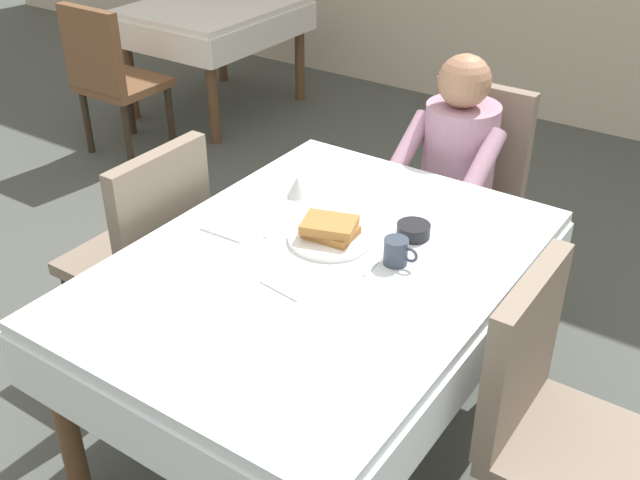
# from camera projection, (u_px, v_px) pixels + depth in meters

# --- Properties ---
(ground_plane) EXTENTS (14.00, 14.00, 0.00)m
(ground_plane) POSITION_uv_depth(u_px,v_px,m) (318.00, 434.00, 2.73)
(ground_plane) COLOR #474C47
(dining_table_main) EXTENTS (1.12, 1.52, 0.74)m
(dining_table_main) POSITION_uv_depth(u_px,v_px,m) (318.00, 285.00, 2.39)
(dining_table_main) COLOR silver
(dining_table_main) RESTS_ON ground
(chair_diner) EXTENTS (0.44, 0.45, 0.93)m
(chair_diner) POSITION_uv_depth(u_px,v_px,m) (467.00, 180.00, 3.29)
(chair_diner) COLOR #7A6B5B
(chair_diner) RESTS_ON ground
(diner_person) EXTENTS (0.40, 0.43, 1.12)m
(diner_person) POSITION_uv_depth(u_px,v_px,m) (455.00, 164.00, 3.11)
(diner_person) COLOR #B2849E
(diner_person) RESTS_ON ground
(chair_right_side) EXTENTS (0.45, 0.44, 0.93)m
(chair_right_side) POSITION_uv_depth(u_px,v_px,m) (549.00, 411.00, 2.08)
(chair_right_side) COLOR #7A6B5B
(chair_right_side) RESTS_ON ground
(chair_left_side) EXTENTS (0.45, 0.44, 0.93)m
(chair_left_side) POSITION_uv_depth(u_px,v_px,m) (148.00, 245.00, 2.83)
(chair_left_side) COLOR #7A6B5B
(chair_left_side) RESTS_ON ground
(plate_breakfast) EXTENTS (0.28, 0.28, 0.02)m
(plate_breakfast) POSITION_uv_depth(u_px,v_px,m) (331.00, 238.00, 2.45)
(plate_breakfast) COLOR white
(plate_breakfast) RESTS_ON dining_table_main
(breakfast_stack) EXTENTS (0.20, 0.18, 0.06)m
(breakfast_stack) POSITION_uv_depth(u_px,v_px,m) (330.00, 228.00, 2.43)
(breakfast_stack) COLOR #A36B33
(breakfast_stack) RESTS_ON plate_breakfast
(cup_coffee) EXTENTS (0.11, 0.08, 0.08)m
(cup_coffee) POSITION_uv_depth(u_px,v_px,m) (396.00, 252.00, 2.31)
(cup_coffee) COLOR #333D4C
(cup_coffee) RESTS_ON dining_table_main
(bowl_butter) EXTENTS (0.11, 0.11, 0.04)m
(bowl_butter) POSITION_uv_depth(u_px,v_px,m) (413.00, 230.00, 2.46)
(bowl_butter) COLOR black
(bowl_butter) RESTS_ON dining_table_main
(syrup_pitcher) EXTENTS (0.08, 0.08, 0.07)m
(syrup_pitcher) POSITION_uv_depth(u_px,v_px,m) (297.00, 186.00, 2.69)
(syrup_pitcher) COLOR silver
(syrup_pitcher) RESTS_ON dining_table_main
(fork_left_of_plate) EXTENTS (0.02, 0.18, 0.00)m
(fork_left_of_plate) POSITION_uv_depth(u_px,v_px,m) (280.00, 225.00, 2.53)
(fork_left_of_plate) COLOR silver
(fork_left_of_plate) RESTS_ON dining_table_main
(knife_right_of_plate) EXTENTS (0.03, 0.20, 0.00)m
(knife_right_of_plate) POSITION_uv_depth(u_px,v_px,m) (378.00, 260.00, 2.34)
(knife_right_of_plate) COLOR silver
(knife_right_of_plate) RESTS_ON dining_table_main
(spoon_near_edge) EXTENTS (0.15, 0.03, 0.00)m
(spoon_near_edge) POSITION_uv_depth(u_px,v_px,m) (279.00, 290.00, 2.21)
(spoon_near_edge) COLOR silver
(spoon_near_edge) RESTS_ON dining_table_main
(napkin_folded) EXTENTS (0.17, 0.13, 0.01)m
(napkin_folded) POSITION_uv_depth(u_px,v_px,m) (231.00, 228.00, 2.51)
(napkin_folded) COLOR white
(napkin_folded) RESTS_ON dining_table_main
(background_table_far) EXTENTS (0.92, 1.12, 0.74)m
(background_table_far) POSITION_uv_depth(u_px,v_px,m) (214.00, 21.00, 5.12)
(background_table_far) COLOR white
(background_table_far) RESTS_ON ground
(background_chair_empty) EXTENTS (0.44, 0.45, 0.93)m
(background_chair_empty) POSITION_uv_depth(u_px,v_px,m) (109.00, 72.00, 4.50)
(background_chair_empty) COLOR brown
(background_chair_empty) RESTS_ON ground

